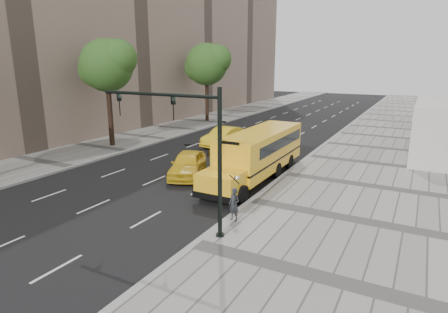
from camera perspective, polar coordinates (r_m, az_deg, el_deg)
The scene contains 12 objects.
ground at distance 27.65m, azimuth -2.45°, elevation -1.18°, with size 140.00×140.00×0.00m, color black.
sidewalk_museum at distance 24.06m, azimuth 23.02°, elevation -4.52°, with size 12.00×140.00×0.15m, color gray.
sidewalk_far at distance 34.43m, azimuth -18.40°, elevation 1.31°, with size 6.00×140.00×0.15m, color gray.
curb_museum at distance 25.20m, azimuth 9.37°, elevation -2.72°, with size 0.30×140.00×0.15m, color gray.
curb_far at distance 32.35m, azimuth -14.73°, elevation 0.78°, with size 0.30×140.00×0.15m, color gray.
tree_b at distance 33.94m, azimuth -17.38°, elevation 13.16°, with size 5.01×4.45×9.28m.
tree_c at distance 46.98m, azimuth -2.58°, elevation 13.91°, with size 5.72×5.08×9.60m.
school_bus at distance 24.37m, azimuth 5.42°, elevation 0.94°, with size 2.96×11.56×3.19m.
taxi_near at distance 24.69m, azimuth -5.54°, elevation -1.15°, with size 1.94×4.83×1.64m, color yellow.
taxi_far at distance 33.57m, azimuth -0.00°, elevation 3.06°, with size 1.77×5.07×1.67m, color yellow.
pedestrian at distance 17.44m, azimuth 1.55°, elevation -7.32°, with size 0.57×0.38×1.57m, color #2E3136.
traffic_signal at distance 15.68m, azimuth -5.15°, elevation 2.22°, with size 6.18×0.36×6.40m.
Camera 1 is at (13.68, -22.88, 7.34)m, focal length 30.00 mm.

